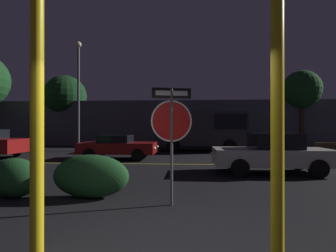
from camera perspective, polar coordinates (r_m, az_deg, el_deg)
road_center_stripe at (r=11.58m, az=1.61°, el=-8.29°), size 41.60×0.12×0.01m
stop_sign at (r=5.49m, az=0.79°, el=0.82°), size 0.85×0.22×2.46m
yellow_pole_left at (r=3.71m, az=-26.63°, el=0.34°), size 0.17×0.17×3.35m
yellow_pole_right at (r=3.10m, az=22.70°, el=2.40°), size 0.14×0.14×3.57m
hedge_bush_1 at (r=7.16m, az=-30.49°, el=-9.67°), size 1.22×0.75×0.92m
hedge_bush_2 at (r=6.40m, az=-16.43°, el=-10.45°), size 1.77×0.74×1.00m
passing_car_2 at (r=13.62m, az=-10.88°, el=-4.37°), size 3.92×1.95×1.22m
passing_car_3 at (r=9.98m, az=21.64°, el=-5.57°), size 4.10×1.84×1.41m
delivery_truck at (r=17.81m, az=7.76°, el=-0.42°), size 5.98×2.47×2.66m
street_lamp at (r=18.71m, az=-18.91°, el=8.38°), size 0.39×0.39×7.35m
tree_0 at (r=24.10m, az=27.08°, el=7.08°), size 3.06×3.06×6.23m
tree_2 at (r=25.82m, az=-21.50°, el=5.95°), size 3.84×3.84×6.31m
building_backdrop at (r=23.99m, az=-2.79°, el=0.58°), size 35.19×3.65×3.88m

